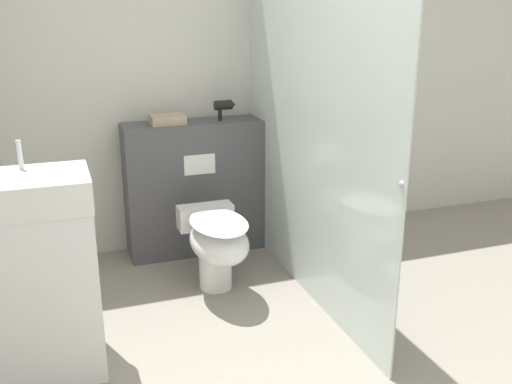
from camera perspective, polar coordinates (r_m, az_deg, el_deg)
wall_back at (r=4.24m, az=-5.72°, el=11.32°), size 8.00×0.06×2.50m
partition_panel at (r=4.17m, az=-6.09°, el=0.44°), size 1.00×0.31×0.97m
shower_glass at (r=3.41m, az=5.20°, el=6.03°), size 0.04×2.06×2.06m
toilet at (r=3.59m, az=-3.96°, el=-5.00°), size 0.36×0.67×0.50m
sink_vanity at (r=2.92m, az=-21.30°, el=-8.01°), size 0.58×0.42×1.15m
hair_drier at (r=4.08m, az=-3.20°, el=8.59°), size 0.15×0.07×0.14m
folded_towel at (r=4.00m, az=-8.85°, el=7.18°), size 0.23×0.18×0.06m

